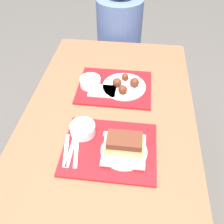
{
  "coord_description": "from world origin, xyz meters",
  "views": [
    {
      "loc": [
        0.12,
        -0.82,
        1.65
      ],
      "look_at": [
        0.02,
        0.03,
        0.81
      ],
      "focal_mm": 40.0,
      "sensor_mm": 36.0,
      "label": 1
    }
  ],
  "objects": [
    {
      "name": "picnic_bench_far",
      "position": [
        0.0,
        1.0,
        0.39
      ],
      "size": [
        0.81,
        0.28,
        0.46
      ],
      "color": "brown",
      "rests_on": "ground_plane"
    },
    {
      "name": "picnic_table",
      "position": [
        0.0,
        0.0,
        0.67
      ],
      "size": [
        0.85,
        1.56,
        0.77
      ],
      "color": "brown",
      "rests_on": "ground_plane"
    },
    {
      "name": "bowl_coleslaw_near",
      "position": [
        -0.1,
        -0.09,
        0.81
      ],
      "size": [
        0.11,
        0.11,
        0.05
      ],
      "color": "white",
      "rests_on": "tray_near"
    },
    {
      "name": "plastic_knife_near",
      "position": [
        -0.11,
        -0.2,
        0.79
      ],
      "size": [
        0.04,
        0.17,
        0.0
      ],
      "color": "white",
      "rests_on": "tray_near"
    },
    {
      "name": "ground_plane",
      "position": [
        0.0,
        0.0,
        0.0
      ],
      "size": [
        12.0,
        12.0,
        0.0
      ],
      "primitive_type": "plane",
      "color": "#4C4742"
    },
    {
      "name": "person_seated_across",
      "position": [
        -0.04,
        1.0,
        0.77
      ],
      "size": [
        0.34,
        0.34,
        0.74
      ],
      "color": "#4C6093",
      "rests_on": "picnic_bench_far"
    },
    {
      "name": "tray_near",
      "position": [
        0.03,
        -0.16,
        0.78
      ],
      "size": [
        0.4,
        0.32,
        0.01
      ],
      "color": "#B21419",
      "rests_on": "picnic_table"
    },
    {
      "name": "plastic_fork_near",
      "position": [
        -0.13,
        -0.2,
        0.79
      ],
      "size": [
        0.02,
        0.17,
        0.0
      ],
      "color": "white",
      "rests_on": "tray_near"
    },
    {
      "name": "bowl_coleslaw_far",
      "position": [
        -0.13,
        0.26,
        0.81
      ],
      "size": [
        0.11,
        0.11,
        0.05
      ],
      "color": "white",
      "rests_on": "tray_far"
    },
    {
      "name": "condiment_packet",
      "position": [
        0.01,
        -0.09,
        0.79
      ],
      "size": [
        0.04,
        0.03,
        0.01
      ],
      "color": "teal",
      "rests_on": "tray_near"
    },
    {
      "name": "wings_plate_far",
      "position": [
        0.06,
        0.26,
        0.8
      ],
      "size": [
        0.24,
        0.24,
        0.06
      ],
      "color": "white",
      "rests_on": "tray_far"
    },
    {
      "name": "plastic_spoon_near",
      "position": [
        -0.15,
        -0.2,
        0.79
      ],
      "size": [
        0.04,
        0.17,
        0.0
      ],
      "color": "white",
      "rests_on": "tray_near"
    },
    {
      "name": "brisket_sandwich_plate",
      "position": [
        0.1,
        -0.17,
        0.82
      ],
      "size": [
        0.2,
        0.2,
        0.09
      ],
      "color": "white",
      "rests_on": "tray_near"
    },
    {
      "name": "tray_far",
      "position": [
        0.01,
        0.27,
        0.78
      ],
      "size": [
        0.4,
        0.32,
        0.01
      ],
      "color": "#B21419",
      "rests_on": "picnic_table"
    },
    {
      "name": "napkin_far",
      "position": [
        -0.06,
        0.21,
        0.79
      ],
      "size": [
        0.15,
        0.1,
        0.01
      ],
      "color": "white",
      "rests_on": "tray_far"
    }
  ]
}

